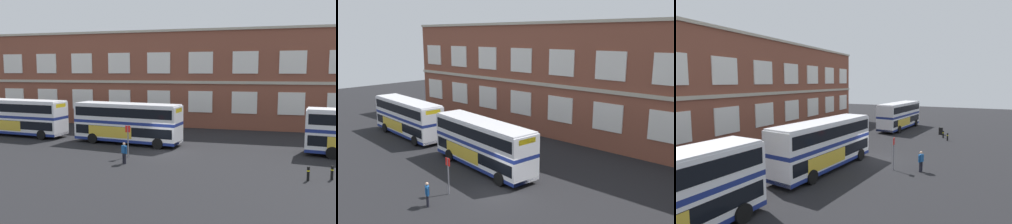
{
  "view_description": "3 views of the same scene",
  "coord_description": "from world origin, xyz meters",
  "views": [
    {
      "loc": [
        8.35,
        -30.09,
        7.31
      ],
      "look_at": [
        -0.21,
        3.14,
        3.29
      ],
      "focal_mm": 37.73,
      "sensor_mm": 36.0,
      "label": 1
    },
    {
      "loc": [
        17.04,
        -17.15,
        11.11
      ],
      "look_at": [
        -3.45,
        4.76,
        4.69
      ],
      "focal_mm": 38.64,
      "sensor_mm": 36.0,
      "label": 2
    },
    {
      "loc": [
        -23.98,
        -8.0,
        7.23
      ],
      "look_at": [
        2.04,
        4.03,
        4.1
      ],
      "focal_mm": 29.41,
      "sensor_mm": 36.0,
      "label": 3
    }
  ],
  "objects": [
    {
      "name": "ground_plane",
      "position": [
        0.0,
        2.0,
        0.0
      ],
      "size": [
        120.0,
        120.0,
        0.0
      ],
      "primitive_type": "plane",
      "color": "black"
    },
    {
      "name": "brick_terminal_building",
      "position": [
        -1.52,
        17.98,
        6.11
      ],
      "size": [
        54.58,
        8.19,
        12.52
      ],
      "color": "brown",
      "rests_on": "ground"
    },
    {
      "name": "double_decker_middle",
      "position": [
        -4.35,
        2.84,
        2.15
      ],
      "size": [
        11.24,
        3.94,
        4.07
      ],
      "color": "silver",
      "rests_on": "ground"
    },
    {
      "name": "double_decker_far",
      "position": [
        17.88,
        1.88,
        2.15
      ],
      "size": [
        11.26,
        4.18,
        4.07
      ],
      "color": "silver",
      "rests_on": "ground"
    },
    {
      "name": "waiting_passenger",
      "position": [
        -1.8,
        -4.58,
        0.93
      ],
      "size": [
        0.61,
        0.4,
        1.7
      ],
      "color": "black",
      "rests_on": "ground"
    },
    {
      "name": "bus_stand_flag",
      "position": [
        -2.28,
        -2.45,
        1.64
      ],
      "size": [
        0.44,
        0.1,
        2.7
      ],
      "color": "slate",
      "rests_on": "ground"
    },
    {
      "name": "station_litter_bin",
      "position": [
        15.6,
        -4.42,
        0.52
      ],
      "size": [
        0.6,
        0.6,
        1.03
      ],
      "color": "black",
      "rests_on": "ground"
    },
    {
      "name": "safety_bollard_west",
      "position": [
        11.71,
        -5.59,
        0.49
      ],
      "size": [
        0.19,
        0.19,
        0.95
      ],
      "color": "black",
      "rests_on": "ground"
    },
    {
      "name": "safety_bollard_east",
      "position": [
        13.29,
        -4.96,
        0.49
      ],
      "size": [
        0.19,
        0.19,
        0.95
      ],
      "color": "black",
      "rests_on": "ground"
    }
  ]
}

